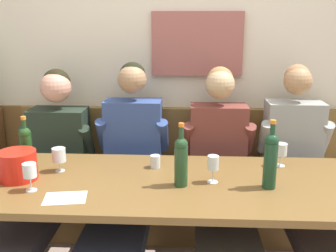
{
  "coord_description": "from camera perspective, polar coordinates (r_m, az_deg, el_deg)",
  "views": [
    {
      "loc": [
        0.08,
        -1.92,
        1.6
      ],
      "look_at": [
        -0.04,
        0.44,
        0.95
      ],
      "focal_mm": 42.13,
      "sensor_mm": 36.0,
      "label": 1
    }
  ],
  "objects": [
    {
      "name": "person_right_seat",
      "position": [
        2.57,
        7.71,
        -7.28
      ],
      "size": [
        0.51,
        1.28,
        1.28
      ],
      "color": "#373541",
      "rests_on": "ground"
    },
    {
      "name": "room_wall_back",
      "position": [
        3.01,
        1.54,
        11.48
      ],
      "size": [
        6.8,
        0.12,
        2.8
      ],
      "color": "beige",
      "rests_on": "ground"
    },
    {
      "name": "wine_bottle_clear_water",
      "position": [
        2.52,
        -19.85,
        -2.71
      ],
      "size": [
        0.07,
        0.07,
        0.32
      ],
      "color": "#1E421A",
      "rests_on": "dining_table"
    },
    {
      "name": "water_tumbler_right",
      "position": [
        2.41,
        -1.85,
        -5.15
      ],
      "size": [
        0.06,
        0.06,
        0.08
      ],
      "primitive_type": "cylinder",
      "color": "silver",
      "rests_on": "dining_table"
    },
    {
      "name": "wine_glass_left_end",
      "position": [
        2.51,
        16.03,
        -3.45
      ],
      "size": [
        0.07,
        0.07,
        0.15
      ],
      "color": "silver",
      "rests_on": "dining_table"
    },
    {
      "name": "wine_bottle_green_tall",
      "position": [
        2.12,
        1.9,
        -4.9
      ],
      "size": [
        0.07,
        0.07,
        0.35
      ],
      "color": "#204123",
      "rests_on": "dining_table"
    },
    {
      "name": "wine_bottle_amber_mid",
      "position": [
        2.15,
        14.62,
        -4.62
      ],
      "size": [
        0.07,
        0.07,
        0.38
      ],
      "color": "#183D25",
      "rests_on": "dining_table"
    },
    {
      "name": "tasting_sheet_left_guest",
      "position": [
        2.09,
        -14.64,
        -10.05
      ],
      "size": [
        0.23,
        0.18,
        0.0
      ],
      "primitive_type": "cube",
      "rotation": [
        0.0,
        0.0,
        0.16
      ],
      "color": "white",
      "rests_on": "dining_table"
    },
    {
      "name": "person_center_right_seat",
      "position": [
        2.59,
        -5.99,
        -6.78
      ],
      "size": [
        0.51,
        1.28,
        1.31
      ],
      "color": "#292D42",
      "rests_on": "ground"
    },
    {
      "name": "wall_bench",
      "position": [
        3.04,
        1.24,
        -10.39
      ],
      "size": [
        2.41,
        0.42,
        0.94
      ],
      "color": "brown",
      "rests_on": "ground"
    },
    {
      "name": "dining_table",
      "position": [
        2.26,
        0.73,
        -9.71
      ],
      "size": [
        2.11,
        0.85,
        0.72
      ],
      "color": "brown",
      "rests_on": "ground"
    },
    {
      "name": "wine_glass_center_front",
      "position": [
        2.42,
        -15.5,
        -4.11
      ],
      "size": [
        0.08,
        0.08,
        0.14
      ],
      "color": "silver",
      "rests_on": "dining_table"
    },
    {
      "name": "wood_wainscot_panel",
      "position": [
        3.16,
        1.37,
        -5.66
      ],
      "size": [
        6.8,
        0.03,
        0.94
      ],
      "primitive_type": "cube",
      "color": "brown",
      "rests_on": "ground"
    },
    {
      "name": "person_left_seat",
      "position": [
        2.74,
        -17.38,
        -6.3
      ],
      "size": [
        0.51,
        1.29,
        1.26
      ],
      "color": "#24372F",
      "rests_on": "ground"
    },
    {
      "name": "wine_glass_center_rear",
      "position": [
        2.19,
        -19.38,
        -6.26
      ],
      "size": [
        0.07,
        0.07,
        0.15
      ],
      "color": "silver",
      "rests_on": "dining_table"
    },
    {
      "name": "ice_bucket",
      "position": [
        2.38,
        -20.92,
        -5.35
      ],
      "size": [
        0.21,
        0.21,
        0.17
      ],
      "primitive_type": "cylinder",
      "color": "red",
      "rests_on": "dining_table"
    },
    {
      "name": "wine_glass_by_bottle",
      "position": [
        2.18,
        6.54,
        -5.43
      ],
      "size": [
        0.06,
        0.06,
        0.16
      ],
      "color": "silver",
      "rests_on": "dining_table"
    },
    {
      "name": "person_center_left_seat",
      "position": [
        2.68,
        19.09,
        -6.84
      ],
      "size": [
        0.49,
        1.29,
        1.3
      ],
      "color": "#27313E",
      "rests_on": "ground"
    }
  ]
}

